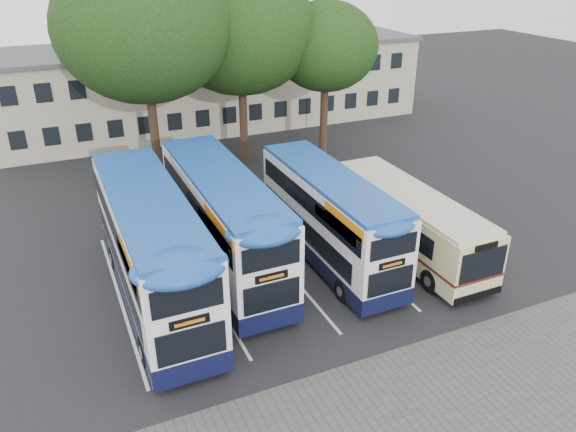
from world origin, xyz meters
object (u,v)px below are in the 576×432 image
(bus_dd_right, at_px, (329,214))
(bus_single, at_px, (407,217))
(lamp_post, at_px, (324,68))
(tree_left, at_px, (143,27))
(bus_dd_left, at_px, (152,244))
(tree_mid, at_px, (240,30))
(tree_right, at_px, (326,47))
(bus_dd_mid, at_px, (223,218))

(bus_dd_right, distance_m, bus_single, 3.76)
(lamp_post, height_order, tree_left, tree_left)
(tree_left, distance_m, bus_dd_left, 13.63)
(bus_single, bearing_deg, tree_left, 125.37)
(tree_left, relative_size, bus_dd_right, 1.33)
(lamp_post, bearing_deg, bus_single, -103.91)
(bus_single, bearing_deg, bus_dd_left, 177.29)
(tree_mid, bearing_deg, bus_dd_left, -122.70)
(tree_mid, relative_size, bus_dd_left, 1.10)
(tree_right, relative_size, bus_dd_left, 0.90)
(lamp_post, relative_size, bus_dd_right, 0.94)
(tree_left, distance_m, bus_dd_mid, 12.33)
(tree_mid, bearing_deg, bus_single, -78.64)
(bus_dd_mid, relative_size, bus_dd_right, 1.09)
(lamp_post, distance_m, tree_right, 4.37)
(lamp_post, bearing_deg, tree_right, -116.83)
(tree_left, height_order, bus_dd_mid, tree_left)
(lamp_post, height_order, tree_right, tree_right)
(bus_dd_left, bearing_deg, tree_right, 41.53)
(tree_mid, xyz_separation_m, bus_dd_right, (-0.86, -13.23, -6.04))
(bus_dd_left, bearing_deg, tree_left, 77.19)
(lamp_post, bearing_deg, tree_mid, -162.58)
(bus_dd_right, bearing_deg, tree_right, 63.71)
(tree_left, bearing_deg, bus_dd_right, -66.44)
(bus_dd_left, xyz_separation_m, bus_single, (11.38, -0.54, -0.87))
(tree_mid, height_order, bus_dd_right, tree_mid)
(bus_dd_left, relative_size, bus_single, 1.13)
(lamp_post, bearing_deg, bus_dd_right, -116.41)
(tree_left, bearing_deg, bus_dd_left, -102.81)
(lamp_post, relative_size, bus_dd_left, 0.83)
(bus_dd_left, bearing_deg, bus_single, -2.71)
(tree_right, bearing_deg, bus_single, -100.05)
(bus_dd_mid, bearing_deg, bus_dd_left, -158.79)
(lamp_post, relative_size, tree_mid, 0.75)
(lamp_post, distance_m, bus_dd_mid, 18.86)
(tree_mid, xyz_separation_m, bus_dd_left, (-8.59, -13.37, -5.74))
(bus_dd_right, bearing_deg, tree_left, 113.56)
(bus_single, bearing_deg, tree_mid, 101.36)
(bus_single, bearing_deg, bus_dd_mid, 167.48)
(bus_single, bearing_deg, tree_right, 79.95)
(lamp_post, distance_m, bus_dd_left, 21.97)
(lamp_post, distance_m, bus_single, 16.87)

